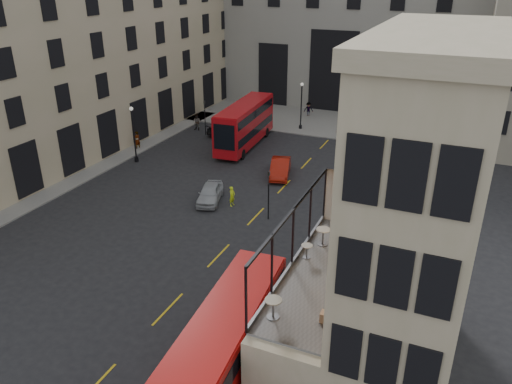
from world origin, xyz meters
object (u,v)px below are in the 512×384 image
at_px(bus_far, 245,123).
at_px(bicycle, 213,188).
at_px(bus_near, 224,352).
at_px(cafe_chair_c, 342,262).
at_px(cafe_table_near, 273,306).
at_px(cafe_table_far, 323,234).
at_px(pedestrian_d, 379,126).
at_px(street_lamp_b, 301,109).
at_px(street_lamp_a, 134,138).
at_px(cafe_chair_d, 355,233).
at_px(traffic_light_far, 205,113).
at_px(cyclist, 232,196).
at_px(pedestrian_b, 308,110).
at_px(pedestrian_e, 137,140).
at_px(pedestrian_c, 341,133).
at_px(car_a, 210,193).
at_px(car_c, 226,128).
at_px(traffic_light_near, 269,189).
at_px(car_b, 280,168).
at_px(pedestrian_a, 197,122).
at_px(cafe_chair_b, 336,272).
at_px(cafe_chair_a, 326,316).
at_px(cafe_table_mid, 307,249).

bearing_deg(bus_far, bicycle, -77.64).
distance_m(bus_near, cafe_chair_c, 6.52).
bearing_deg(cafe_table_near, cafe_table_far, 88.46).
bearing_deg(pedestrian_d, street_lamp_b, 78.84).
height_order(street_lamp_a, cafe_chair_d, cafe_chair_d).
bearing_deg(traffic_light_far, cyclist, -54.84).
relative_size(bus_near, pedestrian_b, 5.81).
bearing_deg(pedestrian_e, cafe_table_near, 62.50).
bearing_deg(cafe_table_near, pedestrian_c, 100.04).
height_order(car_a, car_c, car_a).
relative_size(street_lamp_b, cyclist, 3.34).
bearing_deg(traffic_light_far, traffic_light_near, -48.81).
bearing_deg(traffic_light_far, cafe_chair_d, -47.88).
relative_size(car_b, pedestrian_a, 2.43).
xyz_separation_m(street_lamp_b, cyclist, (1.57, -21.00, -1.60)).
xyz_separation_m(traffic_light_near, cafe_chair_d, (8.05, -8.39, 2.43)).
bearing_deg(pedestrian_d, cafe_chair_b, 162.32).
xyz_separation_m(street_lamp_b, bus_near, (9.50, -38.02, -0.06)).
height_order(pedestrian_b, cafe_chair_a, cafe_chair_a).
bearing_deg(car_c, cyclist, 140.60).
relative_size(car_b, cafe_table_mid, 6.91).
distance_m(car_c, cafe_chair_b, 35.71).
height_order(pedestrian_b, cafe_chair_b, cafe_chair_b).
bearing_deg(traffic_light_far, pedestrian_a, 147.63).
height_order(pedestrian_c, cafe_chair_a, cafe_chair_a).
bearing_deg(pedestrian_d, cafe_chair_d, 163.10).
distance_m(pedestrian_d, pedestrian_e, 26.22).
distance_m(traffic_light_near, cafe_table_far, 12.10).
bearing_deg(bus_near, pedestrian_e, 131.98).
bearing_deg(street_lamp_b, cafe_chair_d, -66.76).
distance_m(pedestrian_c, cafe_chair_b, 33.02).
distance_m(traffic_light_far, car_c, 2.86).
relative_size(pedestrian_c, cafe_table_mid, 2.90).
distance_m(bus_near, car_b, 25.10).
height_order(bus_near, car_b, bus_near).
relative_size(bus_far, cafe_chair_a, 14.77).
relative_size(car_a, cafe_chair_a, 5.42).
relative_size(street_lamp_b, cafe_chair_d, 6.24).
bearing_deg(car_a, bicycle, 90.97).
xyz_separation_m(traffic_light_far, pedestrian_d, (17.44, 8.08, -1.57)).
bearing_deg(cafe_chair_a, cafe_table_far, 107.63).
distance_m(cafe_table_mid, cafe_chair_d, 3.18).
bearing_deg(car_c, cafe_chair_d, 150.75).
distance_m(street_lamp_b, cafe_chair_d, 33.17).
bearing_deg(cafe_table_near, pedestrian_d, 94.50).
relative_size(pedestrian_d, pedestrian_e, 0.90).
height_order(street_lamp_a, cafe_table_mid, street_lamp_a).
xyz_separation_m(car_b, pedestrian_d, (5.62, 15.96, 0.10)).
height_order(cyclist, cafe_table_far, cafe_table_far).
distance_m(street_lamp_b, car_b, 14.26).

